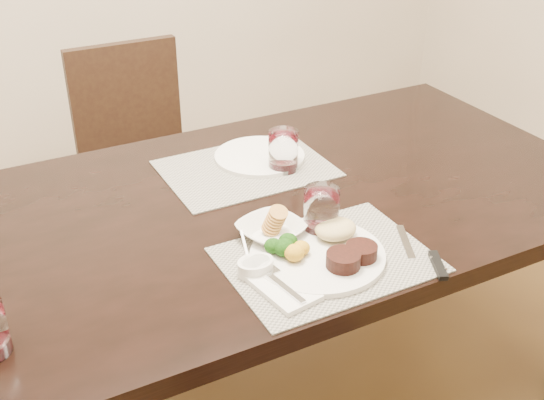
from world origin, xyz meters
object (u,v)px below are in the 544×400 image
dinner_plate (324,250)px  steak_knife (430,259)px  chair_far (139,152)px  far_plate (260,156)px  wine_glass_near (321,213)px  cracker_bowl (271,230)px

dinner_plate → steak_knife: (0.20, -0.13, -0.01)m
dinner_plate → steak_knife: dinner_plate is taller
chair_far → far_plate: 0.78m
chair_far → dinner_plate: chair_far is taller
dinner_plate → far_plate: 0.53m
steak_knife → wine_glass_near: size_ratio=2.01×
cracker_bowl → wine_glass_near: bearing=-16.5°
cracker_bowl → wine_glass_near: wine_glass_near is taller
far_plate → chair_far: bearing=102.4°
dinner_plate → far_plate: size_ratio=1.17×
cracker_bowl → wine_glass_near: size_ratio=1.56×
wine_glass_near → steak_knife: bearing=-55.2°
far_plate → dinner_plate: bearing=-100.9°
chair_far → steak_knife: (0.26, -1.37, 0.26)m
dinner_plate → cracker_bowl: size_ratio=1.68×
cracker_bowl → far_plate: bearing=66.8°
steak_knife → wine_glass_near: bearing=150.1°
chair_far → steak_knife: 1.42m
steak_knife → far_plate: 0.66m
far_plate → wine_glass_near: bearing=-97.0°
far_plate → cracker_bowl: bearing=-113.2°
steak_knife → chair_far: bearing=126.0°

